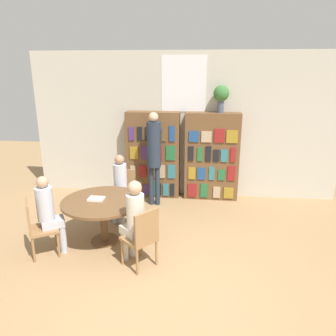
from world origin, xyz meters
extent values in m
plane|color=#9E7A51|center=(0.00, 0.00, 0.00)|extent=(16.00, 16.00, 0.00)
cube|color=beige|center=(0.00, 3.43, 1.50)|extent=(6.40, 0.06, 3.00)
cube|color=white|center=(0.00, 3.40, 2.35)|extent=(0.90, 0.01, 1.10)
cube|color=brown|center=(-0.61, 3.24, 0.91)|extent=(1.11, 0.32, 1.81)
cube|color=navy|center=(-1.04, 3.07, 0.18)|extent=(0.09, 0.02, 0.24)
cube|color=tan|center=(-0.91, 3.07, 0.21)|extent=(0.13, 0.02, 0.29)
cube|color=#4C2D6B|center=(-0.75, 3.07, 0.18)|extent=(0.12, 0.02, 0.23)
cube|color=#236638|center=(-0.61, 3.07, 0.21)|extent=(0.12, 0.02, 0.31)
cube|color=black|center=(-0.48, 3.07, 0.19)|extent=(0.11, 0.02, 0.27)
cube|color=#2D707A|center=(-0.33, 3.07, 0.19)|extent=(0.12, 0.02, 0.26)
cube|color=black|center=(-0.19, 3.07, 0.19)|extent=(0.09, 0.02, 0.27)
cube|color=tan|center=(-1.02, 3.07, 0.58)|extent=(0.11, 0.02, 0.24)
cube|color=maroon|center=(-0.82, 3.07, 0.59)|extent=(0.15, 0.02, 0.27)
cube|color=brown|center=(-0.62, 3.07, 0.61)|extent=(0.17, 0.02, 0.31)
cube|color=tan|center=(-0.41, 3.07, 0.59)|extent=(0.12, 0.02, 0.28)
cube|color=#2D707A|center=(-0.21, 3.07, 0.60)|extent=(0.16, 0.02, 0.29)
cube|color=olive|center=(-0.99, 3.07, 0.98)|extent=(0.17, 0.02, 0.26)
cube|color=#4C2D6B|center=(-0.74, 3.07, 0.99)|extent=(0.21, 0.02, 0.28)
cube|color=maroon|center=(-0.49, 3.07, 1.00)|extent=(0.17, 0.02, 0.30)
cube|color=#236638|center=(-0.23, 3.07, 1.00)|extent=(0.19, 0.02, 0.30)
cube|color=#4C2D6B|center=(-1.04, 3.07, 1.38)|extent=(0.11, 0.02, 0.27)
cube|color=black|center=(-0.86, 3.07, 1.38)|extent=(0.10, 0.02, 0.28)
cube|color=black|center=(-0.70, 3.07, 1.38)|extent=(0.10, 0.02, 0.28)
cube|color=#236638|center=(-0.54, 3.07, 1.39)|extent=(0.14, 0.02, 0.29)
cube|color=brown|center=(-0.37, 3.07, 1.36)|extent=(0.09, 0.02, 0.24)
cube|color=navy|center=(-0.20, 3.07, 1.40)|extent=(0.11, 0.02, 0.31)
cube|color=brown|center=(0.61, 3.24, 0.91)|extent=(1.11, 0.32, 1.81)
cube|color=maroon|center=(0.23, 3.07, 0.20)|extent=(0.18, 0.02, 0.29)
cube|color=#236638|center=(0.48, 3.07, 0.21)|extent=(0.15, 0.02, 0.29)
cube|color=tan|center=(0.74, 3.07, 0.18)|extent=(0.15, 0.02, 0.24)
cube|color=olive|center=(0.99, 3.07, 0.18)|extent=(0.20, 0.02, 0.23)
cube|color=olive|center=(0.22, 3.07, 0.58)|extent=(0.15, 0.02, 0.25)
cube|color=navy|center=(0.41, 3.07, 0.58)|extent=(0.16, 0.02, 0.25)
cube|color=#2D707A|center=(0.62, 3.07, 0.59)|extent=(0.11, 0.02, 0.28)
cube|color=#236638|center=(0.82, 3.07, 0.57)|extent=(0.14, 0.02, 0.22)
cube|color=maroon|center=(1.02, 3.07, 0.61)|extent=(0.15, 0.02, 0.31)
cube|color=black|center=(0.19, 3.07, 1.00)|extent=(0.11, 0.02, 0.30)
cube|color=#236638|center=(0.37, 3.07, 0.99)|extent=(0.11, 0.02, 0.28)
cube|color=black|center=(0.54, 3.07, 1.00)|extent=(0.11, 0.02, 0.31)
cube|color=black|center=(0.70, 3.07, 0.97)|extent=(0.12, 0.02, 0.25)
cube|color=#2D707A|center=(0.86, 3.07, 0.97)|extent=(0.13, 0.02, 0.25)
cube|color=maroon|center=(1.03, 3.07, 1.00)|extent=(0.10, 0.02, 0.30)
cube|color=navy|center=(0.24, 3.07, 1.35)|extent=(0.19, 0.02, 0.22)
cube|color=tan|center=(0.49, 3.07, 1.35)|extent=(0.20, 0.02, 0.22)
cube|color=maroon|center=(0.74, 3.07, 1.38)|extent=(0.20, 0.02, 0.28)
cube|color=olive|center=(0.99, 3.07, 1.37)|extent=(0.22, 0.02, 0.25)
cylinder|color=#475166|center=(0.75, 3.24, 1.94)|extent=(0.13, 0.13, 0.25)
sphere|color=#387033|center=(0.75, 3.24, 2.19)|extent=(0.31, 0.31, 0.31)
cylinder|color=brown|center=(-1.08, 1.18, 0.01)|extent=(0.44, 0.44, 0.03)
cylinder|color=brown|center=(-1.08, 1.18, 0.35)|extent=(0.12, 0.12, 0.64)
cylinder|color=brown|center=(-1.08, 1.18, 0.69)|extent=(1.27, 1.27, 0.04)
cube|color=olive|center=(-1.84, 0.71, 0.41)|extent=(0.55, 0.55, 0.04)
cube|color=olive|center=(-1.99, 0.61, 0.65)|extent=(0.24, 0.36, 0.45)
cylinder|color=olive|center=(-1.78, 0.94, 0.19)|extent=(0.04, 0.04, 0.39)
cylinder|color=olive|center=(-1.61, 0.65, 0.19)|extent=(0.04, 0.04, 0.39)
cylinder|color=olive|center=(-2.07, 0.76, 0.19)|extent=(0.04, 0.04, 0.39)
cylinder|color=olive|center=(-1.89, 0.47, 0.19)|extent=(0.04, 0.04, 0.39)
cube|color=olive|center=(-1.01, 2.07, 0.41)|extent=(0.43, 0.43, 0.04)
cube|color=olive|center=(-0.99, 2.25, 0.65)|extent=(0.40, 0.07, 0.45)
cylinder|color=olive|center=(-0.85, 1.89, 0.19)|extent=(0.04, 0.04, 0.39)
cylinder|color=olive|center=(-1.19, 1.91, 0.19)|extent=(0.04, 0.04, 0.39)
cylinder|color=olive|center=(-0.82, 2.22, 0.19)|extent=(0.04, 0.04, 0.39)
cylinder|color=olive|center=(-1.16, 2.25, 0.19)|extent=(0.04, 0.04, 0.39)
cube|color=olive|center=(-0.39, 0.59, 0.41)|extent=(0.56, 0.56, 0.04)
cube|color=olive|center=(-0.26, 0.48, 0.65)|extent=(0.29, 0.33, 0.45)
cylinder|color=olive|center=(-0.63, 0.58, 0.19)|extent=(0.04, 0.04, 0.39)
cylinder|color=olive|center=(-0.41, 0.83, 0.19)|extent=(0.04, 0.04, 0.39)
cylinder|color=olive|center=(-0.38, 0.36, 0.19)|extent=(0.04, 0.04, 0.39)
cylinder|color=olive|center=(-0.15, 0.61, 0.19)|extent=(0.04, 0.04, 0.39)
cube|color=#B2B7C6|center=(-1.02, 1.93, 0.49)|extent=(0.26, 0.34, 0.12)
cylinder|color=#B2B7C6|center=(-1.01, 2.01, 0.80)|extent=(0.24, 0.24, 0.50)
sphere|color=#A37A5B|center=(-1.01, 2.01, 1.13)|extent=(0.17, 0.17, 0.17)
cylinder|color=#B2B7C6|center=(-0.96, 1.81, 0.21)|extent=(0.10, 0.10, 0.43)
cylinder|color=#B2B7C6|center=(-1.09, 1.82, 0.21)|extent=(0.10, 0.10, 0.43)
cube|color=beige|center=(-0.50, 0.69, 0.49)|extent=(0.40, 0.39, 0.12)
cylinder|color=beige|center=(-0.44, 0.63, 0.80)|extent=(0.25, 0.25, 0.50)
sphere|color=tan|center=(-0.44, 0.63, 1.14)|extent=(0.19, 0.19, 0.19)
cylinder|color=beige|center=(-0.63, 0.71, 0.21)|extent=(0.10, 0.10, 0.43)
cylinder|color=beige|center=(-0.54, 0.81, 0.21)|extent=(0.10, 0.10, 0.43)
cube|color=#B2B7C6|center=(-1.72, 0.78, 0.49)|extent=(0.40, 0.37, 0.12)
cylinder|color=#B2B7C6|center=(-1.79, 0.74, 0.80)|extent=(0.24, 0.24, 0.50)
sphere|color=tan|center=(-1.79, 0.74, 1.13)|extent=(0.17, 0.17, 0.17)
cylinder|color=#B2B7C6|center=(-1.66, 0.90, 0.21)|extent=(0.10, 0.10, 0.43)
cylinder|color=#B2B7C6|center=(-1.59, 0.78, 0.21)|extent=(0.10, 0.10, 0.43)
cylinder|color=#232D3D|center=(-0.58, 2.73, 0.40)|extent=(0.10, 0.10, 0.81)
cylinder|color=#232D3D|center=(-0.45, 2.73, 0.40)|extent=(0.10, 0.10, 0.81)
cylinder|color=#232D3D|center=(-0.52, 2.73, 1.25)|extent=(0.27, 0.27, 0.88)
sphere|color=tan|center=(-0.52, 2.73, 1.78)|extent=(0.19, 0.19, 0.19)
cylinder|color=#232D3D|center=(-0.43, 2.99, 1.46)|extent=(0.07, 0.30, 0.07)
cube|color=silver|center=(-1.18, 1.19, 0.72)|extent=(0.24, 0.18, 0.03)
camera|label=1|loc=(0.47, -3.36, 2.68)|focal=35.00mm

